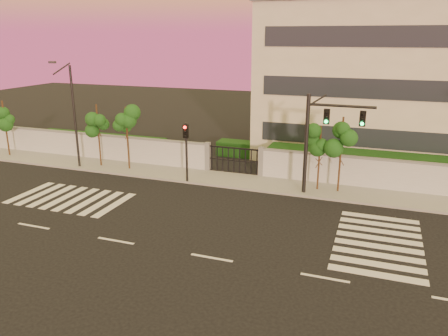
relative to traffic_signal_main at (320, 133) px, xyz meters
The scene contains 14 objects.
ground 10.89m from the traffic_signal_main, 108.43° to the right, with size 120.00×120.00×0.00m, color black.
sidewalk 5.11m from the traffic_signal_main, 164.69° to the left, with size 60.00×3.00×0.15m, color gray.
perimeter_wall 4.86m from the traffic_signal_main, 142.53° to the left, with size 60.00×0.36×2.20m.
hedge_row 6.34m from the traffic_signal_main, 111.75° to the left, with size 41.00×4.25×1.80m.
institutional_building 13.83m from the traffic_signal_main, 64.90° to the left, with size 24.40×12.40×12.25m.
road_markings 8.54m from the traffic_signal_main, 129.23° to the right, with size 57.00×7.62×0.02m.
street_tree_a 25.11m from the traffic_signal_main, behind, with size 1.56×1.24×4.60m.
street_tree_b 16.26m from the traffic_signal_main, behind, with size 1.46×1.16×4.76m.
street_tree_c 13.81m from the traffic_signal_main, behind, with size 1.51×1.20×4.72m.
street_tree_d 1.22m from the traffic_signal_main, 92.92° to the left, with size 1.39×1.11×4.25m.
street_tree_e 1.59m from the traffic_signal_main, 37.34° to the left, with size 1.50×1.19×4.88m.
traffic_signal_main is the anchor object (origin of this frame).
traffic_signal_secondary 8.67m from the traffic_signal_main, behind, with size 0.32×0.33×4.14m.
streetlight_west 17.65m from the traffic_signal_main, behind, with size 0.47×1.91×7.92m.
Camera 1 is at (6.47, -16.30, 9.53)m, focal length 35.00 mm.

